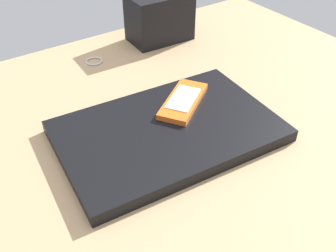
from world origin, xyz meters
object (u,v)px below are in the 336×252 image
at_px(laptop_closed, 168,131).
at_px(key_ring, 94,61).
at_px(desk_organizer, 160,17).
at_px(cell_phone_on_laptop, 183,101).

xyz_separation_m(laptop_closed, key_ring, (0.01, 0.28, -0.01)).
distance_m(laptop_closed, desk_organizer, 0.35).
bearing_deg(cell_phone_on_laptop, desk_organizer, 64.24).
bearing_deg(desk_organizer, key_ring, -172.71).
bearing_deg(desk_organizer, cell_phone_on_laptop, -112.81).
distance_m(cell_phone_on_laptop, key_ring, 0.25).
distance_m(desk_organizer, key_ring, 0.18).
bearing_deg(laptop_closed, cell_phone_on_laptop, 38.19).
relative_size(desk_organizer, key_ring, 3.87).
height_order(laptop_closed, key_ring, laptop_closed).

